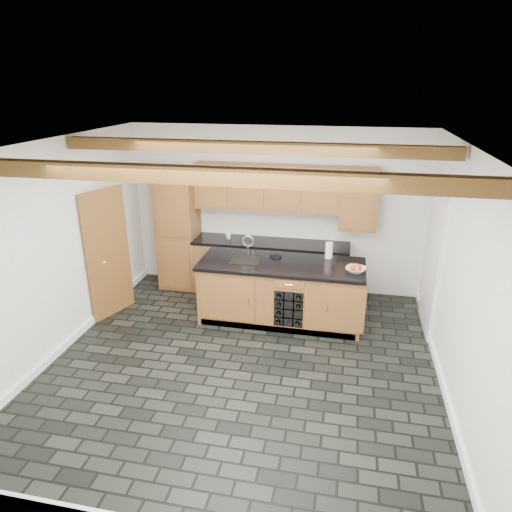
{
  "coord_description": "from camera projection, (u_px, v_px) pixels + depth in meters",
  "views": [
    {
      "loc": [
        1.2,
        -4.95,
        3.47
      ],
      "look_at": [
        0.01,
        0.8,
        1.2
      ],
      "focal_mm": 32.0,
      "sensor_mm": 36.0,
      "label": 1
    }
  ],
  "objects": [
    {
      "name": "fruit_cluster",
      "position": [
        356.0,
        267.0,
        6.44
      ],
      "size": [
        0.16,
        0.17,
        0.07
      ],
      "color": "#B01732",
      "rests_on": "fruit_bowl"
    },
    {
      "name": "paper_towel",
      "position": [
        329.0,
        250.0,
        6.93
      ],
      "size": [
        0.11,
        0.11,
        0.24
      ],
      "primitive_type": "cylinder",
      "color": "white",
      "rests_on": "island"
    },
    {
      "name": "island",
      "position": [
        281.0,
        291.0,
        6.94
      ],
      "size": [
        2.48,
        0.96,
        0.93
      ],
      "color": "#985D30",
      "rests_on": "ground"
    },
    {
      "name": "ground",
      "position": [
        243.0,
        363.0,
        5.99
      ],
      "size": [
        5.0,
        5.0,
        0.0
      ],
      "primitive_type": "plane",
      "color": "black",
      "rests_on": "ground"
    },
    {
      "name": "kitchen_scale",
      "position": [
        276.0,
        255.0,
        7.01
      ],
      "size": [
        0.18,
        0.13,
        0.05
      ],
      "rotation": [
        0.0,
        0.0,
        -0.28
      ],
      "color": "black",
      "rests_on": "island"
    },
    {
      "name": "room_shell",
      "position": [
        244.0,
        240.0,
        5.94
      ],
      "size": [
        5.01,
        5.0,
        5.0
      ],
      "color": "white",
      "rests_on": "ground"
    },
    {
      "name": "mug",
      "position": [
        228.0,
        236.0,
        7.8
      ],
      "size": [
        0.12,
        0.12,
        0.1
      ],
      "primitive_type": "imported",
      "rotation": [
        0.0,
        0.0,
        -0.23
      ],
      "color": "white",
      "rests_on": "back_cabinetry"
    },
    {
      "name": "back_cabinetry",
      "position": [
        251.0,
        237.0,
        7.75
      ],
      "size": [
        3.65,
        0.62,
        2.2
      ],
      "color": "#985D30",
      "rests_on": "ground"
    },
    {
      "name": "fruit_bowl",
      "position": [
        356.0,
        270.0,
        6.45
      ],
      "size": [
        0.34,
        0.34,
        0.07
      ],
      "primitive_type": "imported",
      "rotation": [
        0.0,
        0.0,
        -0.25
      ],
      "color": "silver",
      "rests_on": "island"
    },
    {
      "name": "faucet",
      "position": [
        246.0,
        257.0,
        6.91
      ],
      "size": [
        0.45,
        0.4,
        0.34
      ],
      "color": "black",
      "rests_on": "island"
    }
  ]
}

